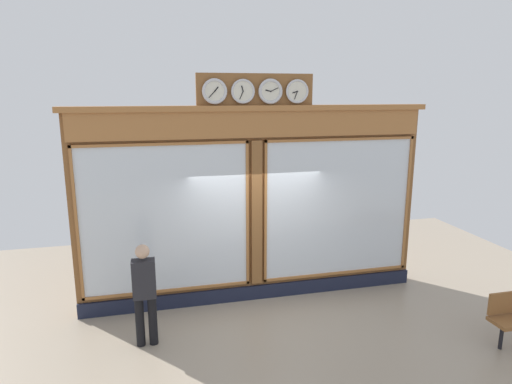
% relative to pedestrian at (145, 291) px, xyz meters
% --- Properties ---
extents(shop_facade, '(6.73, 0.42, 4.30)m').
position_rel_pedestrian_xyz_m(shop_facade, '(-2.09, -1.30, 0.97)').
color(shop_facade, brown).
rests_on(shop_facade, ground_plane).
extents(pedestrian, '(0.36, 0.23, 1.69)m').
position_rel_pedestrian_xyz_m(pedestrian, '(0.00, 0.00, 0.00)').
color(pedestrian, black).
rests_on(pedestrian, ground_plane).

